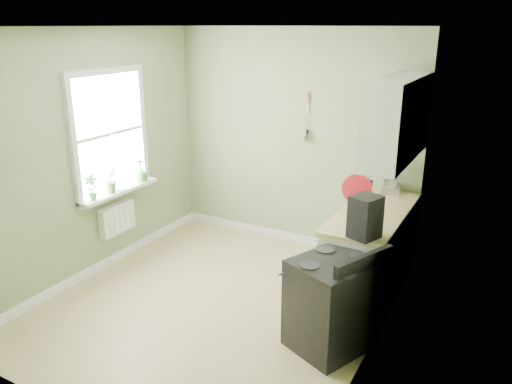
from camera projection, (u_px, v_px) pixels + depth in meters
The scene contains 21 objects.
floor at pixel (217, 303), 5.14m from camera, with size 3.20×3.60×0.02m, color tan.
ceiling at pixel (209, 25), 4.27m from camera, with size 3.20×3.60×0.02m, color white.
wall_back at pixel (293, 140), 6.21m from camera, with size 3.20×0.02×2.70m, color gray.
wall_left at pixel (89, 156), 5.43m from camera, with size 0.02×3.60×2.70m, color gray.
wall_right at pixel (382, 205), 3.97m from camera, with size 0.02×3.60×2.70m, color gray.
base_cabinets at pixel (371, 253), 5.24m from camera, with size 0.60×1.60×0.87m, color silver.
countertop at pixel (374, 213), 5.10m from camera, with size 0.64×1.60×0.04m, color tan.
upper_cabinets at pixel (398, 119), 4.81m from camera, with size 0.35×1.40×0.80m, color silver.
window at pixel (109, 134), 5.61m from camera, with size 0.06×1.14×1.44m.
window_sill at pixel (119, 191), 5.79m from camera, with size 0.18×1.14×0.04m, color white.
radiator at pixel (117, 218), 5.86m from camera, with size 0.12×0.50×0.35m, color white.
wall_utensils at pixel (307, 125), 6.02m from camera, with size 0.02×0.14×0.58m.
stove at pixel (332, 303), 4.33m from camera, with size 0.83×0.84×0.94m.
stand_mixer at pixel (393, 177), 5.64m from camera, with size 0.25×0.35×0.40m.
kettle at pixel (366, 185), 5.58m from camera, with size 0.20×0.12×0.20m.
coffee_maker at pixel (365, 218), 4.40m from camera, with size 0.29×0.31×0.39m.
red_tray at pixel (357, 189), 5.27m from camera, with size 0.32×0.32×0.02m, color #B31B23.
jar at pixel (362, 206), 5.10m from camera, with size 0.07×0.07×0.08m.
plant_a at pixel (92, 187), 5.38m from camera, with size 0.15×0.11×0.29m, color #427133.
plant_b at pixel (111, 180), 5.62m from camera, with size 0.16×0.13×0.30m, color #427133.
plant_c at pixel (141, 169), 6.05m from camera, with size 0.16×0.16×0.29m, color #427133.
Camera 1 is at (2.51, -3.76, 2.72)m, focal length 35.00 mm.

